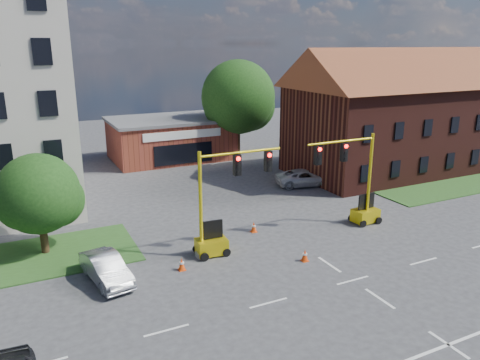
{
  "coord_description": "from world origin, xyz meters",
  "views": [
    {
      "loc": [
        -14.81,
        -16.95,
        11.76
      ],
      "look_at": [
        -1.61,
        10.0,
        2.99
      ],
      "focal_mm": 35.0,
      "sensor_mm": 36.0,
      "label": 1
    }
  ],
  "objects": [
    {
      "name": "cone_b",
      "position": [
        -1.6,
        7.98,
        0.34
      ],
      "size": [
        0.4,
        0.4,
        0.7
      ],
      "color": "#FF480D",
      "rests_on": "ground"
    },
    {
      "name": "brick_shop",
      "position": [
        0.0,
        29.98,
        2.16
      ],
      "size": [
        12.4,
        8.4,
        4.3
      ],
      "color": "brown",
      "rests_on": "ground"
    },
    {
      "name": "cone_c",
      "position": [
        -0.98,
        2.99,
        0.34
      ],
      "size": [
        0.4,
        0.4,
        0.7
      ],
      "color": "#FF480D",
      "rests_on": "ground"
    },
    {
      "name": "trailer_east",
      "position": [
        6.01,
        6.13,
        0.62
      ],
      "size": [
        1.81,
        1.28,
        1.97
      ],
      "rotation": [
        0.0,
        0.0,
        0.08
      ],
      "color": "yellow",
      "rests_on": "ground"
    },
    {
      "name": "ground",
      "position": [
        0.0,
        0.0,
        0.0
      ],
      "size": [
        120.0,
        120.0,
        0.0
      ],
      "primitive_type": "plane",
      "color": "#3B3B3D",
      "rests_on": "ground"
    },
    {
      "name": "cone_d",
      "position": [
        6.95,
        6.42,
        0.34
      ],
      "size": [
        0.4,
        0.4,
        0.7
      ],
      "color": "#FF480D",
      "rests_on": "ground"
    },
    {
      "name": "lane_markings",
      "position": [
        0.0,
        -3.0,
        0.01
      ],
      "size": [
        60.0,
        36.0,
        0.01
      ],
      "primitive_type": null,
      "color": "white",
      "rests_on": "ground"
    },
    {
      "name": "tree_large",
      "position": [
        6.89,
        27.08,
        6.18
      ],
      "size": [
        8.02,
        7.64,
        10.27
      ],
      "color": "#372214",
      "rests_on": "ground"
    },
    {
      "name": "trailer_west",
      "position": [
        -5.37,
        6.07,
        0.62
      ],
      "size": [
        1.83,
        1.3,
        1.99
      ],
      "rotation": [
        0.0,
        0.0,
        -0.08
      ],
      "color": "yellow",
      "rests_on": "ground"
    },
    {
      "name": "tree_nw_front",
      "position": [
        -13.77,
        10.58,
        3.49
      ],
      "size": [
        4.81,
        4.58,
        5.95
      ],
      "color": "#372214",
      "rests_on": "ground"
    },
    {
      "name": "grass_verge_ne",
      "position": [
        18.0,
        9.0,
        0.04
      ],
      "size": [
        14.0,
        4.0,
        0.08
      ],
      "primitive_type": "cube",
      "color": "#2C511E",
      "rests_on": "ground"
    },
    {
      "name": "pickup_white",
      "position": [
        7.19,
        15.27,
        0.69
      ],
      "size": [
        5.38,
        3.39,
        1.39
      ],
      "primitive_type": "imported",
      "rotation": [
        0.0,
        0.0,
        1.34
      ],
      "color": "silver",
      "rests_on": "ground"
    },
    {
      "name": "townhouse_row",
      "position": [
        18.0,
        16.0,
        5.93
      ],
      "size": [
        21.0,
        11.0,
        11.5
      ],
      "color": "#451A14",
      "rests_on": "ground"
    },
    {
      "name": "signal_mast_east",
      "position": [
        4.36,
        6.0,
        3.92
      ],
      "size": [
        5.3,
        0.6,
        6.2
      ],
      "color": "gray",
      "rests_on": "ground"
    },
    {
      "name": "cone_a",
      "position": [
        -7.57,
        4.99,
        0.34
      ],
      "size": [
        0.4,
        0.4,
        0.7
      ],
      "color": "#FF480D",
      "rests_on": "ground"
    },
    {
      "name": "signal_mast_west",
      "position": [
        -4.36,
        6.0,
        3.92
      ],
      "size": [
        5.3,
        0.6,
        6.2
      ],
      "color": "gray",
      "rests_on": "ground"
    },
    {
      "name": "sedan_silver_front",
      "position": [
        -11.44,
        5.52,
        0.7
      ],
      "size": [
        2.21,
        4.46,
        1.41
      ],
      "primitive_type": "imported",
      "rotation": [
        0.0,
        0.0,
        0.17
      ],
      "color": "#ABAEB3",
      "rests_on": "ground"
    }
  ]
}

